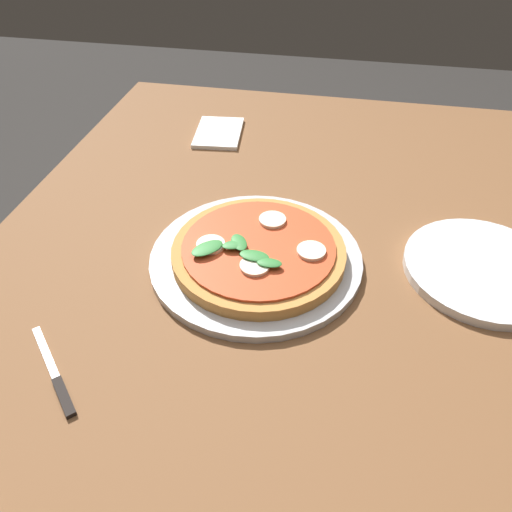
% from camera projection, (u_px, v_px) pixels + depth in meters
% --- Properties ---
extents(ground_plane, '(6.00, 6.00, 0.00)m').
position_uv_depth(ground_plane, '(272.00, 480.00, 1.21)').
color(ground_plane, '#2D2B28').
extents(dining_table, '(1.14, 0.90, 0.74)m').
position_uv_depth(dining_table, '(281.00, 303.00, 0.80)').
color(dining_table, brown).
rests_on(dining_table, ground_plane).
extents(serving_tray, '(0.30, 0.30, 0.01)m').
position_uv_depth(serving_tray, '(256.00, 258.00, 0.71)').
color(serving_tray, silver).
rests_on(serving_tray, dining_table).
extents(pizza, '(0.24, 0.24, 0.03)m').
position_uv_depth(pizza, '(258.00, 251.00, 0.69)').
color(pizza, '#C6843F').
rests_on(pizza, serving_tray).
extents(plate_white, '(0.22, 0.22, 0.01)m').
position_uv_depth(plate_white, '(483.00, 269.00, 0.69)').
color(plate_white, white).
rests_on(plate_white, dining_table).
extents(napkin, '(0.14, 0.10, 0.01)m').
position_uv_depth(napkin, '(219.00, 133.00, 1.01)').
color(napkin, white).
rests_on(napkin, dining_table).
extents(knife, '(0.11, 0.11, 0.01)m').
position_uv_depth(knife, '(57.00, 380.00, 0.55)').
color(knife, black).
rests_on(knife, dining_table).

